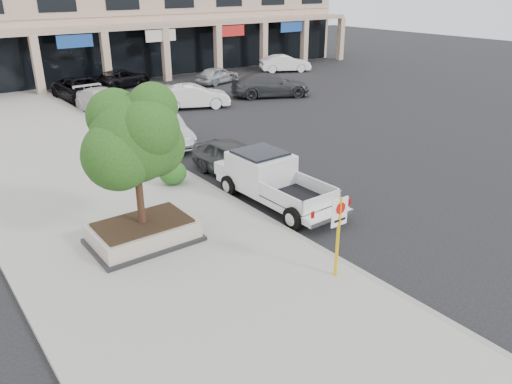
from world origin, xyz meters
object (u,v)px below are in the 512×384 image
Objects in this scene: lot_car_d at (122,78)px; lot_car_e at (217,75)px; no_parking_sign at (339,227)px; lot_car_f at (285,63)px; curb_car_c at (103,102)px; lot_car_a at (168,94)px; curb_car_a at (234,160)px; planter at (143,232)px; planter_tree at (136,138)px; curb_car_b at (164,130)px; curb_car_d at (83,90)px; lot_car_b at (194,96)px; pickup_truck at (278,182)px; lot_car_c at (271,85)px.

lot_car_e is at bearing -136.58° from lot_car_d.
no_parking_sign is 34.28m from lot_car_f.
lot_car_a is (4.43, 0.08, -0.06)m from curb_car_c.
planter is at bearing -152.35° from curb_car_a.
planter_tree is 10.59m from curb_car_b.
curb_car_d reaches higher than lot_car_b.
pickup_truck is 18.65m from lot_car_c.
planter_tree reaches higher than lot_car_a.
lot_car_d is (9.39, 24.17, -2.73)m from planter_tree.
pickup_truck is at bearing -84.35° from curb_car_b.
curb_car_a is (5.44, 3.05, -2.66)m from planter_tree.
lot_car_c is (6.13, -0.20, 0.06)m from lot_car_b.
lot_car_e is at bearing 28.20° from lot_car_c.
curb_car_c is at bearing 130.87° from lot_car_f.
curb_car_b is 7.85m from curb_car_c.
curb_car_d is at bearing 75.78° from planter_tree.
curb_car_c reaches higher than curb_car_b.
curb_car_b is 9.03m from lot_car_a.
curb_car_a is at bearing 179.92° from lot_car_b.
no_parking_sign is 21.83m from curb_car_c.
lot_car_b is at bearing 142.88° from lot_car_f.
lot_car_a is at bearing 71.22° from curb_car_a.
planter_tree is at bearing 156.46° from lot_car_c.
curb_car_a is 0.77× the size of curb_car_d.
lot_car_d is at bearing 49.12° from lot_car_e.
curb_car_a reaches higher than curb_car_b.
lot_car_c is at bearing 44.16° from curb_car_a.
curb_car_a is (2.21, 8.09, -0.88)m from no_parking_sign.
curb_car_b is 0.82× the size of lot_car_c.
curb_car_b is at bearing 122.45° from lot_car_e.
curb_car_a is 21.49m from lot_car_d.
lot_car_e is at bearing 57.07° from curb_car_a.
no_parking_sign is 0.44× the size of curb_car_c.
lot_car_e is (16.10, 21.02, -2.74)m from planter_tree.
curb_car_d is 1.02× the size of lot_car_c.
curb_car_a is (5.57, 3.20, 0.28)m from planter.
lot_car_c reaches higher than curb_car_d.
planter_tree is 21.77m from curb_car_d.
planter is 0.61× the size of curb_car_c.
curb_car_c reaches higher than lot_car_d.
no_parking_sign is at bearing -177.20° from lot_car_b.
lot_car_c is at bearing 167.66° from lot_car_e.
lot_car_c is 1.24× the size of lot_car_f.
no_parking_sign reaches higher than curb_car_a.
planter_tree is 0.91× the size of curb_car_a.
planter is at bearing 156.53° from lot_car_c.
planter_tree reaches higher than no_parking_sign.
curb_car_d is at bearing 95.43° from curb_car_b.
lot_car_a is (4.32, 7.93, -0.05)m from curb_car_b.
planter_tree is 5.73m from pickup_truck.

